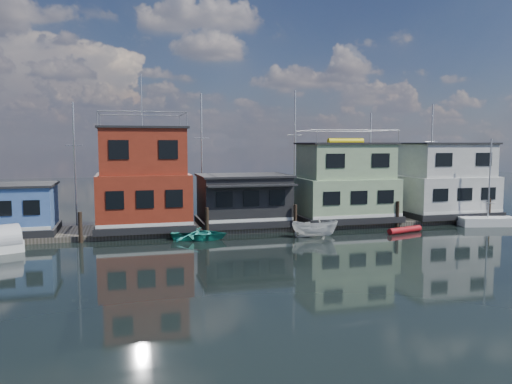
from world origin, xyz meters
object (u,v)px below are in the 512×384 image
object	(u,v)px
houseboat_blue	(11,209)
houseboat_white	(445,181)
houseboat_dark	(244,199)
dinghy_teal	(199,234)
houseboat_green	(345,183)
red_kayak	(405,230)
dinghy_white	(321,226)
houseboat_red	(143,181)
motorboat	(315,229)
day_sailer	(488,221)

from	to	relation	value
houseboat_blue	houseboat_white	xyz separation A→B (m)	(36.50, 0.00, 1.33)
houseboat_dark	dinghy_teal	xyz separation A→B (m)	(-4.23, -3.79, -2.00)
houseboat_blue	dinghy_teal	world-z (taller)	houseboat_blue
houseboat_green	houseboat_white	size ratio (longest dim) A/B	1.00
red_kayak	dinghy_white	distance (m)	6.63
houseboat_white	dinghy_white	distance (m)	14.54
houseboat_white	dinghy_teal	bearing A→B (deg)	-170.68
houseboat_red	red_kayak	world-z (taller)	houseboat_red
houseboat_dark	houseboat_white	bearing A→B (deg)	0.06
houseboat_red	houseboat_blue	bearing A→B (deg)	-180.00
motorboat	houseboat_green	bearing A→B (deg)	-21.48
houseboat_blue	dinghy_white	xyz separation A→B (m)	(22.77, -3.77, -1.62)
dinghy_teal	day_sailer	bearing A→B (deg)	-71.33
houseboat_dark	houseboat_green	bearing A→B (deg)	0.12
houseboat_blue	day_sailer	bearing A→B (deg)	-6.08
houseboat_blue	houseboat_white	world-z (taller)	houseboat_white
houseboat_red	houseboat_green	bearing A→B (deg)	0.00
houseboat_blue	motorboat	size ratio (longest dim) A/B	1.88
houseboat_red	motorboat	distance (m)	13.70
red_kayak	day_sailer	bearing A→B (deg)	-8.75
houseboat_red	day_sailer	distance (m)	28.91
houseboat_blue	red_kayak	world-z (taller)	houseboat_blue
houseboat_dark	houseboat_green	xyz separation A→B (m)	(9.00, 0.02, 1.13)
dinghy_teal	houseboat_green	bearing A→B (deg)	-54.74
houseboat_dark	dinghy_white	world-z (taller)	houseboat_dark
houseboat_red	motorboat	size ratio (longest dim) A/B	3.48
houseboat_red	motorboat	world-z (taller)	houseboat_red
dinghy_teal	red_kayak	xyz separation A→B (m)	(15.96, -1.42, -0.18)
houseboat_blue	red_kayak	xyz separation A→B (m)	(29.23, -5.23, -1.96)
dinghy_teal	motorboat	world-z (taller)	motorboat
houseboat_dark	motorboat	xyz separation A→B (m)	(4.21, -5.15, -1.76)
houseboat_red	dinghy_teal	size ratio (longest dim) A/B	2.93
houseboat_blue	dinghy_teal	size ratio (longest dim) A/B	1.58
houseboat_red	day_sailer	world-z (taller)	houseboat_red
houseboat_dark	houseboat_white	world-z (taller)	houseboat_white
houseboat_white	red_kayak	distance (m)	9.54
houseboat_dark	day_sailer	bearing A→B (deg)	-11.14
houseboat_green	red_kayak	bearing A→B (deg)	-62.45
dinghy_white	houseboat_blue	bearing A→B (deg)	97.67
houseboat_red	red_kayak	xyz separation A→B (m)	(19.73, -5.23, -3.86)
motorboat	dinghy_white	bearing A→B (deg)	-15.85
houseboat_red	dinghy_white	distance (m)	14.24
houseboat_blue	houseboat_green	bearing A→B (deg)	0.00
dinghy_teal	houseboat_blue	bearing A→B (deg)	93.17
houseboat_dark	dinghy_teal	distance (m)	6.02
houseboat_white	motorboat	size ratio (longest dim) A/B	2.46
dinghy_white	motorboat	world-z (taller)	motorboat
houseboat_blue	day_sailer	world-z (taller)	day_sailer
motorboat	dinghy_teal	bearing A→B (deg)	102.19
houseboat_dark	red_kayak	distance (m)	13.02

